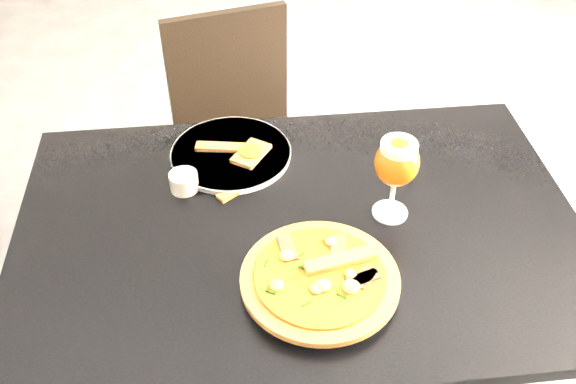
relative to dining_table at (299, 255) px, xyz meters
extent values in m
cube|color=black|center=(0.00, 0.00, 0.08)|extent=(1.27, 0.90, 0.03)
cylinder|color=black|center=(-0.51, 0.39, -0.30)|extent=(0.05, 0.05, 0.72)
cylinder|color=black|center=(0.57, 0.29, -0.30)|extent=(0.05, 0.05, 0.72)
cube|color=black|center=(-0.03, 0.62, -0.23)|extent=(0.45, 0.45, 0.04)
cylinder|color=black|center=(-0.17, 0.44, -0.46)|extent=(0.03, 0.03, 0.41)
cylinder|color=black|center=(0.15, 0.48, -0.46)|extent=(0.03, 0.03, 0.41)
cylinder|color=black|center=(-0.21, 0.76, -0.46)|extent=(0.03, 0.03, 0.41)
cylinder|color=black|center=(0.11, 0.80, -0.46)|extent=(0.03, 0.03, 0.41)
cube|color=black|center=(-0.06, 0.80, 0.00)|extent=(0.38, 0.08, 0.40)
cylinder|color=white|center=(0.00, -0.16, 0.10)|extent=(0.33, 0.33, 0.02)
cylinder|color=#985024|center=(0.00, -0.17, 0.11)|extent=(0.30, 0.30, 0.01)
cylinder|color=#BD420F|center=(0.00, -0.17, 0.12)|extent=(0.25, 0.25, 0.01)
cube|color=#4D2B21|center=(0.04, -0.17, 0.13)|extent=(0.06, 0.03, 0.00)
cube|color=#4D2B21|center=(0.00, -0.12, 0.13)|extent=(0.03, 0.06, 0.00)
cube|color=#4D2B21|center=(-0.07, -0.17, 0.13)|extent=(0.06, 0.03, 0.00)
cube|color=#4D2B21|center=(0.00, -0.20, 0.13)|extent=(0.03, 0.06, 0.00)
ellipsoid|color=gold|center=(0.02, -0.16, 0.13)|extent=(0.03, 0.03, 0.01)
ellipsoid|color=gold|center=(0.02, -0.10, 0.13)|extent=(0.03, 0.03, 0.01)
ellipsoid|color=gold|center=(-0.01, -0.15, 0.13)|extent=(0.03, 0.03, 0.01)
ellipsoid|color=gold|center=(-0.07, -0.15, 0.13)|extent=(0.03, 0.03, 0.01)
ellipsoid|color=gold|center=(-0.02, -0.18, 0.13)|extent=(0.03, 0.03, 0.01)
ellipsoid|color=gold|center=(-0.02, -0.24, 0.13)|extent=(0.03, 0.03, 0.01)
ellipsoid|color=gold|center=(0.01, -0.19, 0.13)|extent=(0.03, 0.03, 0.01)
ellipsoid|color=gold|center=(0.08, -0.19, 0.13)|extent=(0.03, 0.03, 0.01)
cube|color=#184E0E|center=(0.01, -0.16, 0.13)|extent=(0.01, 0.02, 0.00)
cube|color=#184E0E|center=(-0.01, -0.12, 0.13)|extent=(0.01, 0.02, 0.00)
cube|color=#184E0E|center=(-0.05, -0.11, 0.13)|extent=(0.02, 0.02, 0.00)
cube|color=#184E0E|center=(-0.03, -0.16, 0.13)|extent=(0.02, 0.01, 0.00)
cube|color=#184E0E|center=(-0.06, -0.19, 0.13)|extent=(0.02, 0.01, 0.00)
cube|color=#184E0E|center=(-0.01, -0.18, 0.13)|extent=(0.01, 0.02, 0.00)
cube|color=#184E0E|center=(0.00, -0.22, 0.13)|extent=(0.01, 0.02, 0.00)
cube|color=#184E0E|center=(0.04, -0.24, 0.13)|extent=(0.01, 0.02, 0.00)
cube|color=#184E0E|center=(0.03, -0.19, 0.13)|extent=(0.02, 0.01, 0.00)
cube|color=#184E0E|center=(0.07, -0.17, 0.13)|extent=(0.02, 0.00, 0.00)
cube|color=#184E0E|center=(0.02, -0.16, 0.13)|extent=(0.02, 0.01, 0.00)
cube|color=#985024|center=(0.05, -0.16, 0.13)|extent=(0.14, 0.05, 0.01)
cylinder|color=white|center=(-0.11, 0.26, 0.10)|extent=(0.30, 0.30, 0.02)
cube|color=#985024|center=(-0.13, 0.28, 0.11)|extent=(0.12, 0.06, 0.01)
cube|color=#985024|center=(-0.07, 0.24, 0.11)|extent=(0.11, 0.11, 0.01)
cylinder|color=#BD420F|center=(-0.07, 0.24, 0.12)|extent=(0.05, 0.05, 0.00)
cube|color=#985024|center=(-0.11, 0.14, 0.09)|extent=(0.11, 0.08, 0.01)
cylinder|color=beige|center=(-0.23, 0.17, 0.11)|extent=(0.06, 0.06, 0.04)
cylinder|color=gold|center=(-0.23, 0.17, 0.13)|extent=(0.06, 0.06, 0.01)
cylinder|color=silver|center=(0.20, 0.00, 0.09)|extent=(0.08, 0.08, 0.01)
cylinder|color=silver|center=(0.20, 0.00, 0.14)|extent=(0.01, 0.01, 0.08)
ellipsoid|color=#904D0E|center=(0.20, 0.00, 0.23)|extent=(0.09, 0.09, 0.11)
cylinder|color=silver|center=(0.20, 0.00, 0.27)|extent=(0.07, 0.07, 0.02)
camera|label=1|loc=(-0.22, -0.94, 1.04)|focal=40.00mm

